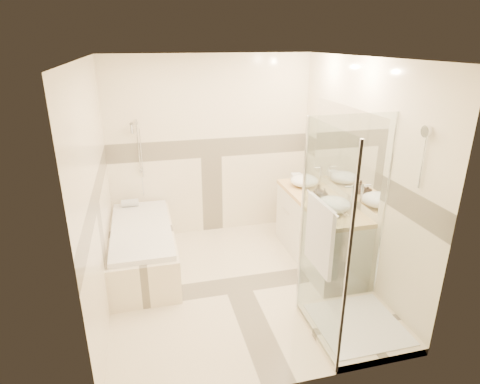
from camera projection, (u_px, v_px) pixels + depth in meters
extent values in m
cube|color=#F3E2C1|center=(237.00, 285.00, 4.65)|extent=(2.80, 3.00, 0.01)
cube|color=white|center=(236.00, 57.00, 3.75)|extent=(2.80, 3.00, 0.01)
cube|color=#F8E8C6|center=(211.00, 148.00, 5.56)|extent=(2.80, 0.01, 2.50)
cube|color=#F8E8C6|center=(287.00, 252.00, 2.83)|extent=(2.80, 0.01, 2.50)
cube|color=#F8E8C6|center=(96.00, 195.00, 3.88)|extent=(0.01, 3.00, 2.50)
cube|color=#F8E8C6|center=(357.00, 173.00, 4.52)|extent=(0.01, 3.00, 2.50)
cube|color=white|center=(345.00, 149.00, 4.71)|extent=(0.01, 1.60, 1.00)
cylinder|color=silver|center=(138.00, 146.00, 5.27)|extent=(0.02, 0.02, 0.70)
cube|color=#F8E8C6|center=(143.00, 250.00, 4.91)|extent=(0.75, 1.70, 0.50)
cube|color=white|center=(141.00, 229.00, 4.81)|extent=(0.69, 1.60, 0.06)
ellipsoid|color=white|center=(142.00, 233.00, 4.83)|extent=(0.56, 1.40, 0.16)
cube|color=white|center=(318.00, 232.00, 5.03)|extent=(0.55, 1.60, 0.80)
cylinder|color=silver|center=(310.00, 238.00, 4.55)|extent=(0.01, 0.24, 0.01)
cylinder|color=silver|center=(286.00, 211.00, 5.27)|extent=(0.01, 0.24, 0.01)
cube|color=#EBC27C|center=(321.00, 201.00, 4.88)|extent=(0.57, 1.62, 0.05)
cube|color=#F8E8C6|center=(357.00, 328.00, 3.89)|extent=(0.90, 0.90, 0.08)
cube|color=white|center=(358.00, 324.00, 3.88)|extent=(0.80, 0.80, 0.01)
cube|color=white|center=(323.00, 241.00, 3.44)|extent=(0.01, 0.90, 2.00)
cube|color=white|center=(345.00, 215.00, 3.94)|extent=(0.90, 0.01, 2.00)
cylinder|color=silver|center=(348.00, 269.00, 3.03)|extent=(0.03, 0.03, 2.00)
cylinder|color=silver|center=(302.00, 220.00, 3.84)|extent=(0.03, 0.03, 2.00)
cylinder|color=silver|center=(385.00, 211.00, 4.05)|extent=(0.03, 0.03, 2.00)
cylinder|color=silver|center=(426.00, 131.00, 3.31)|extent=(0.03, 0.10, 0.10)
cylinder|color=silver|center=(322.00, 203.00, 3.30)|extent=(0.02, 0.60, 0.02)
cube|color=silver|center=(319.00, 236.00, 3.41)|extent=(0.04, 0.48, 0.62)
ellipsoid|color=white|center=(304.00, 181.00, 5.27)|extent=(0.37, 0.37, 0.15)
ellipsoid|color=white|center=(334.00, 204.00, 4.50)|extent=(0.39, 0.39, 0.15)
cylinder|color=silver|center=(320.00, 175.00, 5.30)|extent=(0.03, 0.03, 0.25)
cylinder|color=silver|center=(318.00, 168.00, 5.25)|extent=(0.09, 0.02, 0.02)
cylinder|color=silver|center=(352.00, 197.00, 4.53)|extent=(0.03, 0.03, 0.29)
cylinder|color=silver|center=(349.00, 187.00, 4.47)|extent=(0.10, 0.02, 0.02)
imported|color=black|center=(324.00, 195.00, 4.72)|extent=(0.10, 0.10, 0.18)
imported|color=black|center=(318.00, 191.00, 4.86)|extent=(0.18, 0.18, 0.17)
cube|color=silver|center=(297.00, 177.00, 5.50)|extent=(0.16, 0.24, 0.07)
cylinder|color=silver|center=(130.00, 203.00, 5.37)|extent=(0.22, 0.10, 0.10)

